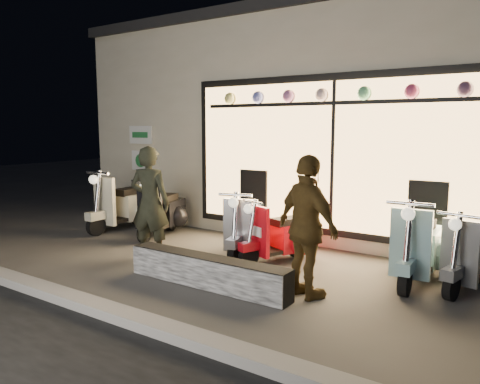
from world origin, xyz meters
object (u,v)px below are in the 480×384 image
Objects in this scene: woman at (307,227)px; man at (150,203)px; graffiti_barrier at (207,271)px; scooter_silver at (248,228)px; scooter_red at (285,236)px.

man is at bearing 22.01° from woman.
scooter_silver is at bearing 105.61° from graffiti_barrier.
graffiti_barrier is 1.35× the size of man.
scooter_red is at bearing -26.65° from woman.
graffiti_barrier is 1.77m from man.
scooter_red is (0.24, 1.63, 0.17)m from graffiti_barrier.
scooter_silver reaches higher than scooter_red.
scooter_red is at bearing -19.95° from scooter_silver.
man is (-1.78, -1.08, 0.50)m from scooter_red.
scooter_silver reaches higher than graffiti_barrier.
scooter_silver is 0.71m from scooter_red.
scooter_red is 1.65m from woman.
woman is at bearing -53.79° from scooter_silver.
scooter_silver is 1.62m from man.
woman reaches higher than graffiti_barrier.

